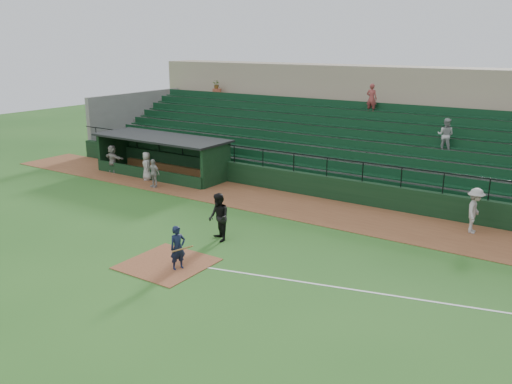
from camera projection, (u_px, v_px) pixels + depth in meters
The scene contains 12 objects.
ground at pixel (185, 255), 20.91m from camera, with size 90.00×90.00×0.00m, color #275A1D.
warning_track at pixel (289, 205), 27.31m from camera, with size 40.00×4.00×0.03m, color brown.
home_plate_dirt at pixel (167, 264), 20.11m from camera, with size 3.00×3.00×0.03m, color brown.
foul_line at pixel (394, 296), 17.60m from camera, with size 18.00×0.09×0.01m, color white.
stadium_structure at pixel (358, 137), 33.46m from camera, with size 38.00×13.08×6.40m.
dugout at pixel (167, 153), 33.41m from camera, with size 8.90×3.20×2.42m.
batter_at_plate at pixel (178, 248), 19.44m from camera, with size 1.09×0.72×1.66m.
umpire at pixel (219, 217), 22.21m from camera, with size 0.99×0.77×2.04m, color black.
runner at pixel (475, 211), 23.07m from camera, with size 1.29×0.74×1.99m, color #A7A19D.
dugout_player_a at pixel (153, 173), 30.36m from camera, with size 0.95×0.40×1.63m, color #AAA59F.
dugout_player_b at pixel (147, 166), 31.92m from camera, with size 0.83×0.54×1.70m, color #ABA6A0.
dugout_player_c at pixel (113, 159), 33.73m from camera, with size 1.62×0.52×1.75m, color #A39D98.
Camera 1 is at (13.10, -14.63, 8.09)m, focal length 37.63 mm.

